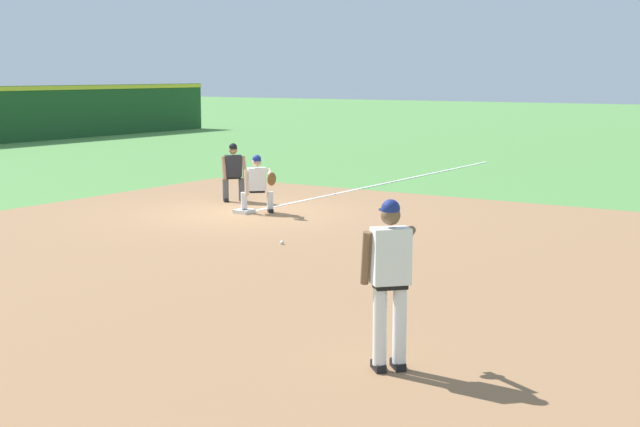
{
  "coord_description": "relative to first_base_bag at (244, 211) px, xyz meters",
  "views": [
    {
      "loc": [
        -15.91,
        -12.39,
        3.16
      ],
      "look_at": [
        -5.47,
        -5.61,
        1.2
      ],
      "focal_mm": 50.0,
      "sensor_mm": 36.0,
      "label": 1
    }
  ],
  "objects": [
    {
      "name": "ground_plane",
      "position": [
        0.0,
        0.0,
        -0.04
      ],
      "size": [
        160.0,
        160.0,
        0.0
      ],
      "primitive_type": "plane",
      "color": "#518942"
    },
    {
      "name": "infield_dirt_patch",
      "position": [
        -3.9,
        -4.01,
        -0.04
      ],
      "size": [
        18.0,
        18.0,
        0.01
      ],
      "primitive_type": "cube",
      "color": "#936B47",
      "rests_on": "ground"
    },
    {
      "name": "foul_line_stripe",
      "position": [
        7.12,
        0.0,
        -0.04
      ],
      "size": [
        14.24,
        0.1,
        0.0
      ],
      "primitive_type": "cube",
      "color": "white",
      "rests_on": "ground"
    },
    {
      "name": "first_base_bag",
      "position": [
        0.0,
        0.0,
        0.0
      ],
      "size": [
        0.38,
        0.38,
        0.09
      ],
      "primitive_type": "cube",
      "color": "white",
      "rests_on": "ground"
    },
    {
      "name": "baseball",
      "position": [
        -2.59,
        -2.9,
        -0.01
      ],
      "size": [
        0.07,
        0.07,
        0.07
      ],
      "primitive_type": "sphere",
      "color": "white",
      "rests_on": "ground"
    },
    {
      "name": "pitcher",
      "position": [
        -7.77,
        -8.0,
        1.01
      ],
      "size": [
        0.85,
        0.55,
        1.86
      ],
      "color": "black",
      "rests_on": "ground"
    },
    {
      "name": "first_baseman",
      "position": [
        0.18,
        -0.27,
        0.69
      ],
      "size": [
        0.74,
        1.08,
        1.34
      ],
      "color": "black",
      "rests_on": "ground"
    },
    {
      "name": "umpire",
      "position": [
        1.37,
        1.39,
        0.75
      ],
      "size": [
        0.67,
        0.67,
        1.46
      ],
      "color": "black",
      "rests_on": "ground"
    }
  ]
}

